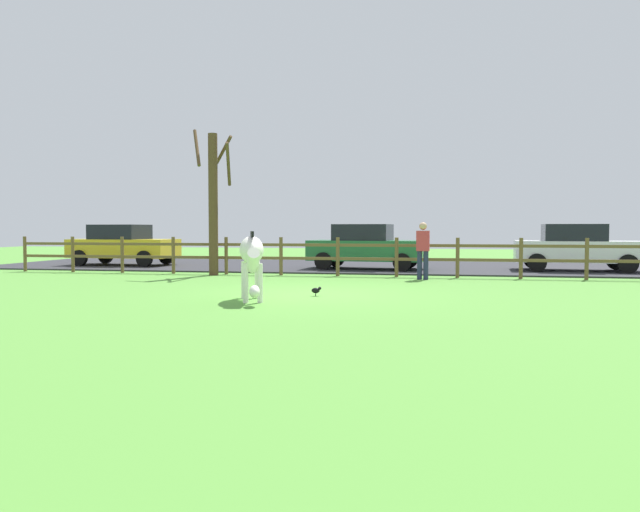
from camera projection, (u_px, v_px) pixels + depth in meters
name	position (u px, v px, depth m)	size (l,w,h in m)	color
ground_plane	(313.00, 294.00, 13.24)	(60.00, 60.00, 0.00)	#549338
parking_asphalt	(360.00, 266.00, 22.37)	(28.00, 7.40, 0.05)	#2D2D33
paddock_fence	(338.00, 254.00, 18.15)	(21.69, 0.11, 1.19)	brown
bare_tree	(213.00, 199.00, 18.41)	(1.37, 1.36, 4.58)	#513A23
zebra	(252.00, 255.00, 11.90)	(0.94, 1.86, 1.41)	white
crow_on_grass	(316.00, 290.00, 12.81)	(0.21, 0.10, 0.20)	black
parked_car_green	(366.00, 246.00, 20.62)	(4.15, 2.21, 1.56)	#236B38
parked_car_white	(577.00, 247.00, 19.72)	(4.13, 2.14, 1.56)	white
parked_car_yellow	(123.00, 245.00, 22.79)	(4.07, 2.02, 1.56)	yellow
visitor_near_fence	(423.00, 248.00, 16.87)	(0.38, 0.25, 1.64)	#232847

